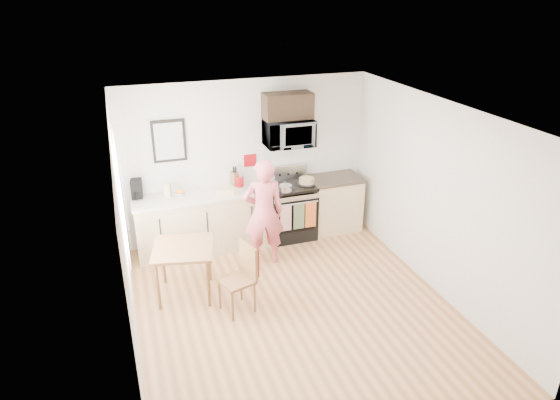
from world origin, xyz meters
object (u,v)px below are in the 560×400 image
object	(u,v)px
range	(290,212)
cake	(307,181)
microwave	(288,133)
person	(264,213)
chair	(245,268)
dining_table	(183,253)

from	to	relation	value
range	cake	world-z (taller)	range
microwave	person	bearing A→B (deg)	-130.01
person	cake	bearing A→B (deg)	-137.81
range	chair	size ratio (longest dim) A/B	1.26
range	chair	world-z (taller)	range
range	chair	bearing A→B (deg)	-125.57
chair	dining_table	bearing A→B (deg)	124.79
range	dining_table	xyz separation A→B (m)	(-1.93, -1.17, 0.21)
dining_table	person	bearing A→B (deg)	21.20
microwave	chair	distance (m)	2.49
chair	cake	size ratio (longest dim) A/B	3.08
microwave	dining_table	world-z (taller)	microwave
range	microwave	size ratio (longest dim) A/B	1.53
range	cake	distance (m)	0.60
cake	microwave	bearing A→B (deg)	148.81
range	dining_table	distance (m)	2.26
range	dining_table	world-z (taller)	range
microwave	chair	size ratio (longest dim) A/B	0.82
chair	cake	distance (m)	2.27
microwave	person	size ratio (longest dim) A/B	0.46
dining_table	range	bearing A→B (deg)	31.29
person	chair	world-z (taller)	person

